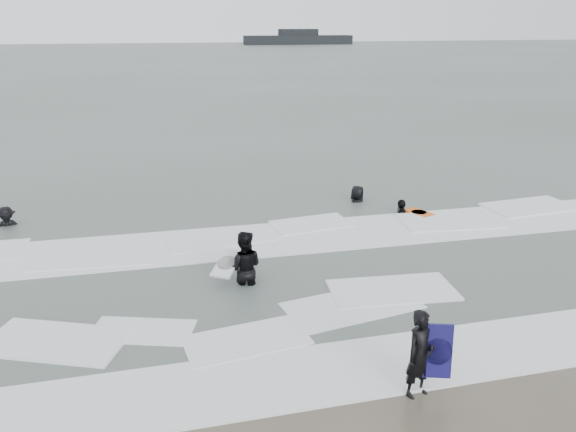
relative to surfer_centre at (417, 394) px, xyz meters
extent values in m
plane|color=brown|center=(-0.80, 1.50, 0.00)|extent=(320.00, 320.00, 0.00)
plane|color=#47544C|center=(-0.80, 81.50, 0.06)|extent=(320.00, 320.00, 0.00)
imported|color=black|center=(0.00, 0.00, 0.00)|extent=(0.68, 0.56, 1.61)
imported|color=black|center=(-2.25, 4.93, 0.00)|extent=(1.06, 0.90, 1.91)
imported|color=black|center=(-8.83, 10.43, 0.00)|extent=(1.08, 0.74, 1.53)
imported|color=black|center=(3.61, 8.90, 0.00)|extent=(0.84, 1.05, 1.67)
imported|color=black|center=(2.62, 10.44, 0.00)|extent=(1.01, 1.00, 1.76)
cube|color=white|center=(-0.80, 0.90, 0.03)|extent=(30.03, 2.32, 0.07)
cube|color=white|center=(-0.80, 7.50, 0.04)|extent=(30.00, 2.60, 0.09)
cube|color=black|center=(33.47, 144.31, 1.19)|extent=(28.80, 5.14, 2.26)
cube|color=black|center=(33.47, 144.31, 3.15)|extent=(10.29, 3.09, 1.65)
camera|label=1|loc=(-3.98, -7.42, 6.09)|focal=35.00mm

